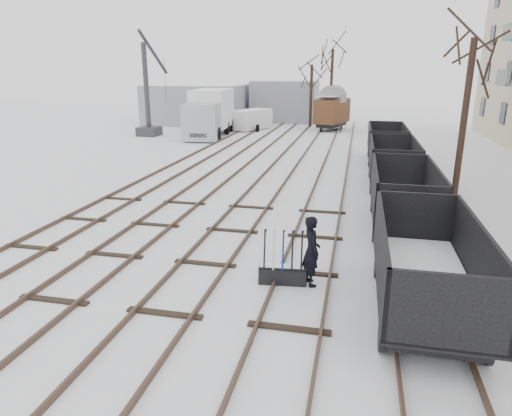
{
  "coord_description": "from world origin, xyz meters",
  "views": [
    {
      "loc": [
        4.25,
        -11.97,
        5.61
      ],
      "look_at": [
        1.08,
        2.18,
        1.2
      ],
      "focal_mm": 32.0,
      "sensor_mm": 36.0,
      "label": 1
    }
  ],
  "objects_px": {
    "ground_frame": "(283,273)",
    "panel_van": "(252,119)",
    "freight_wagon_a": "(425,280)",
    "lorry": "(210,113)",
    "worker": "(311,251)",
    "box_van_wagon": "(332,110)",
    "crane": "(149,109)"
  },
  "relations": [
    {
      "from": "worker",
      "to": "lorry",
      "type": "relative_size",
      "value": 0.22
    },
    {
      "from": "freight_wagon_a",
      "to": "panel_van",
      "type": "height_order",
      "value": "freight_wagon_a"
    },
    {
      "from": "panel_van",
      "to": "freight_wagon_a",
      "type": "bearing_deg",
      "value": -45.95
    },
    {
      "from": "box_van_wagon",
      "to": "freight_wagon_a",
      "type": "bearing_deg",
      "value": -64.25
    },
    {
      "from": "worker",
      "to": "panel_van",
      "type": "distance_m",
      "value": 33.34
    },
    {
      "from": "box_van_wagon",
      "to": "crane",
      "type": "bearing_deg",
      "value": -136.77
    },
    {
      "from": "ground_frame",
      "to": "panel_van",
      "type": "relative_size",
      "value": 0.31
    },
    {
      "from": "ground_frame",
      "to": "lorry",
      "type": "distance_m",
      "value": 29.3
    },
    {
      "from": "ground_frame",
      "to": "worker",
      "type": "relative_size",
      "value": 0.77
    },
    {
      "from": "ground_frame",
      "to": "panel_van",
      "type": "distance_m",
      "value": 33.24
    },
    {
      "from": "freight_wagon_a",
      "to": "worker",
      "type": "bearing_deg",
      "value": 160.9
    },
    {
      "from": "worker",
      "to": "crane",
      "type": "bearing_deg",
      "value": 9.06
    },
    {
      "from": "lorry",
      "to": "freight_wagon_a",
      "type": "bearing_deg",
      "value": -68.2
    },
    {
      "from": "lorry",
      "to": "crane",
      "type": "relative_size",
      "value": 1.01
    },
    {
      "from": "panel_van",
      "to": "crane",
      "type": "distance_m",
      "value": 9.88
    },
    {
      "from": "worker",
      "to": "crane",
      "type": "height_order",
      "value": "crane"
    },
    {
      "from": "ground_frame",
      "to": "freight_wagon_a",
      "type": "height_order",
      "value": "freight_wagon_a"
    },
    {
      "from": "worker",
      "to": "lorry",
      "type": "height_order",
      "value": "lorry"
    },
    {
      "from": "worker",
      "to": "crane",
      "type": "xyz_separation_m",
      "value": [
        -17.04,
        26.29,
        1.35
      ]
    },
    {
      "from": "freight_wagon_a",
      "to": "crane",
      "type": "bearing_deg",
      "value": 126.03
    },
    {
      "from": "ground_frame",
      "to": "crane",
      "type": "relative_size",
      "value": 0.17
    },
    {
      "from": "freight_wagon_a",
      "to": "box_van_wagon",
      "type": "height_order",
      "value": "box_van_wagon"
    },
    {
      "from": "worker",
      "to": "ground_frame",
      "type": "bearing_deg",
      "value": 73.7
    },
    {
      "from": "worker",
      "to": "crane",
      "type": "distance_m",
      "value": 31.36
    },
    {
      "from": "worker",
      "to": "freight_wagon_a",
      "type": "height_order",
      "value": "freight_wagon_a"
    },
    {
      "from": "lorry",
      "to": "crane",
      "type": "xyz_separation_m",
      "value": [
        -5.34,
        -0.73,
        0.28
      ]
    },
    {
      "from": "worker",
      "to": "box_van_wagon",
      "type": "distance_m",
      "value": 33.45
    },
    {
      "from": "ground_frame",
      "to": "freight_wagon_a",
      "type": "bearing_deg",
      "value": -19.38
    },
    {
      "from": "lorry",
      "to": "crane",
      "type": "bearing_deg",
      "value": -177.82
    },
    {
      "from": "lorry",
      "to": "ground_frame",
      "type": "bearing_deg",
      "value": -73.57
    },
    {
      "from": "ground_frame",
      "to": "worker",
      "type": "distance_m",
      "value": 1.02
    },
    {
      "from": "ground_frame",
      "to": "crane",
      "type": "distance_m",
      "value": 31.08
    }
  ]
}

